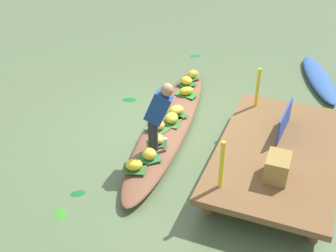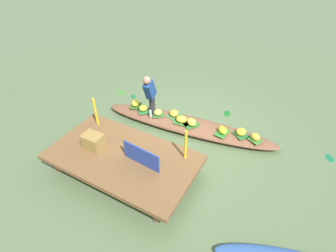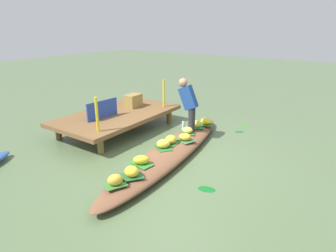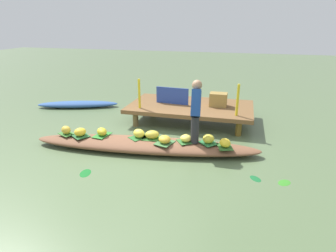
{
  "view_description": "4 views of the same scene",
  "coord_description": "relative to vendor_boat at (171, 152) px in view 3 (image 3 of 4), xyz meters",
  "views": [
    {
      "loc": [
        6.1,
        2.39,
        4.22
      ],
      "look_at": [
        0.38,
        0.12,
        0.29
      ],
      "focal_mm": 44.28,
      "sensor_mm": 36.0,
      "label": 1
    },
    {
      "loc": [
        -2.31,
        5.19,
        4.52
      ],
      "look_at": [
        0.3,
        0.53,
        0.33
      ],
      "focal_mm": 28.77,
      "sensor_mm": 36.0,
      "label": 2
    },
    {
      "loc": [
        -4.47,
        -3.02,
        2.58
      ],
      "look_at": [
        0.26,
        0.25,
        0.55
      ],
      "focal_mm": 30.69,
      "sensor_mm": 36.0,
      "label": 3
    },
    {
      "loc": [
        1.86,
        -5.13,
        2.54
      ],
      "look_at": [
        0.35,
        0.56,
        0.37
      ],
      "focal_mm": 30.6,
      "sensor_mm": 36.0,
      "label": 4
    }
  ],
  "objects": [
    {
      "name": "canal_water",
      "position": [
        0.0,
        0.0,
        -0.12
      ],
      "size": [
        40.0,
        40.0,
        0.0
      ],
      "primitive_type": "plane",
      "color": "#546A44",
      "rests_on": "ground"
    },
    {
      "name": "dock_platform",
      "position": [
        0.58,
        2.04,
        0.27
      ],
      "size": [
        3.2,
        1.8,
        0.45
      ],
      "color": "brown",
      "rests_on": "ground"
    },
    {
      "name": "vendor_boat",
      "position": [
        0.0,
        0.0,
        0.0
      ],
      "size": [
        4.78,
        1.31,
        0.23
      ],
      "primitive_type": "ellipsoid",
      "rotation": [
        0.0,
        0.0,
        0.11
      ],
      "color": "brown",
      "rests_on": "ground"
    },
    {
      "name": "leaf_mat_0",
      "position": [
        0.45,
        -0.06,
        0.12
      ],
      "size": [
        0.4,
        0.45,
        0.01
      ],
      "primitive_type": "cube",
      "rotation": [
        0.0,
        0.0,
        1.29
      ],
      "color": "#3E703B",
      "rests_on": "vendor_boat"
    },
    {
      "name": "banana_bunch_0",
      "position": [
        0.45,
        -0.06,
        0.2
      ],
      "size": [
        0.34,
        0.35,
        0.15
      ],
      "primitive_type": "ellipsoid",
      "rotation": [
        0.0,
        0.0,
        2.13
      ],
      "color": "gold",
      "rests_on": "vendor_boat"
    },
    {
      "name": "leaf_mat_1",
      "position": [
        1.29,
        0.16,
        0.12
      ],
      "size": [
        0.44,
        0.44,
        0.01
      ],
      "primitive_type": "cube",
      "rotation": [
        0.0,
        0.0,
        2.36
      ],
      "color": "#2B743C",
      "rests_on": "vendor_boat"
    },
    {
      "name": "banana_bunch_1",
      "position": [
        1.29,
        0.16,
        0.21
      ],
      "size": [
        0.32,
        0.32,
        0.18
      ],
      "primitive_type": "ellipsoid",
      "rotation": [
        0.0,
        0.0,
        4.14
      ],
      "color": "gold",
      "rests_on": "vendor_boat"
    },
    {
      "name": "leaf_mat_2",
      "position": [
        -1.73,
        -0.14,
        0.12
      ],
      "size": [
        0.41,
        0.36,
        0.01
      ],
      "primitive_type": "cube",
      "rotation": [
        0.0,
        0.0,
        2.69
      ],
      "color": "#3C7B32",
      "rests_on": "vendor_boat"
    },
    {
      "name": "banana_bunch_2",
      "position": [
        -1.73,
        -0.14,
        0.21
      ],
      "size": [
        0.3,
        0.28,
        0.18
      ],
      "primitive_type": "ellipsoid",
      "rotation": [
        0.0,
        0.0,
        2.55
      ],
      "color": "gold",
      "rests_on": "vendor_boat"
    },
    {
      "name": "leaf_mat_3",
      "position": [
        1.63,
        0.06,
        0.12
      ],
      "size": [
        0.36,
        0.42,
        0.01
      ],
      "primitive_type": "cube",
      "rotation": [
        0.0,
        0.0,
        1.85
      ],
      "color": "#306227",
      "rests_on": "vendor_boat"
    },
    {
      "name": "banana_bunch_3",
      "position": [
        1.63,
        0.06,
        0.2
      ],
      "size": [
        0.29,
        0.32,
        0.16
      ],
      "primitive_type": "ellipsoid",
      "rotation": [
        0.0,
        0.0,
        2.0
      ],
      "color": "yellow",
      "rests_on": "vendor_boat"
    },
    {
      "name": "leaf_mat_4",
      "position": [
        -0.95,
        -0.01,
        0.12
      ],
      "size": [
        0.31,
        0.44,
        0.01
      ],
      "primitive_type": "cube",
      "rotation": [
        0.0,
        0.0,
        1.43
      ],
      "color": "#2D802B",
      "rests_on": "vendor_boat"
    },
    {
      "name": "banana_bunch_4",
      "position": [
        -0.95,
        -0.01,
        0.2
      ],
      "size": [
        0.34,
        0.35,
        0.16
      ],
      "primitive_type": "ellipsoid",
      "rotation": [
        0.0,
        0.0,
        2.29
      ],
      "color": "gold",
      "rests_on": "vendor_boat"
    },
    {
      "name": "leaf_mat_5",
      "position": [
        0.14,
        0.1,
        0.12
      ],
      "size": [
        0.44,
        0.35,
        0.01
      ],
      "primitive_type": "cube",
      "rotation": [
        0.0,
        0.0,
        0.11
      ],
      "color": "#377430",
      "rests_on": "vendor_boat"
    },
    {
      "name": "banana_bunch_5",
      "position": [
        0.14,
        0.1,
        0.21
      ],
      "size": [
        0.35,
        0.31,
        0.17
      ],
      "primitive_type": "ellipsoid",
      "rotation": [
        0.0,
        0.0,
        3.43
      ],
      "color": "gold",
      "rests_on": "vendor_boat"
    },
    {
      "name": "leaf_mat_6",
      "position": [
        -0.15,
        0.08,
        0.12
      ],
      "size": [
        0.45,
        0.47,
        0.01
      ],
      "primitive_type": "cube",
      "rotation": [
        0.0,
        0.0,
        0.95
      ],
      "color": "#29682B",
      "rests_on": "vendor_boat"
    },
    {
      "name": "banana_bunch_6",
      "position": [
        -0.15,
        0.08,
        0.21
      ],
      "size": [
        0.35,
        0.34,
        0.18
      ],
      "primitive_type": "ellipsoid",
      "rotation": [
        0.0,
        0.0,
        5.61
      ],
      "color": "yellow",
      "rests_on": "vendor_boat"
    },
    {
      "name": "leaf_mat_7",
      "position": [
        0.85,
        0.11,
        0.12
      ],
      "size": [
        0.43,
        0.42,
        0.01
      ],
      "primitive_type": "cube",
      "rotation": [
        0.0,
        0.0,
        0.61
      ],
      "color": "#30662D",
      "rests_on": "vendor_boat"
    },
    {
      "name": "banana_bunch_7",
      "position": [
        0.85,
        0.11,
        0.19
      ],
      "size": [
        0.3,
        0.3,
        0.15
      ],
      "primitive_type": "ellipsoid",
      "rotation": [
        0.0,
        0.0,
        0.44
      ],
      "color": "#F4DA52",
      "rests_on": "vendor_boat"
    },
    {
      "name": "leaf_mat_8",
      "position": [
        -1.38,
        -0.16,
        0.12
      ],
      "size": [
        0.46,
        0.44,
        0.01
      ],
      "primitive_type": "cube",
      "rotation": [
        0.0,
        0.0,
        2.55
      ],
      "color": "#286230",
      "rests_on": "vendor_boat"
    },
    {
      "name": "banana_bunch_8",
      "position": [
        -1.38,
        -0.16,
        0.21
      ],
      "size": [
        0.31,
        0.32,
        0.17
      ],
      "primitive_type": "ellipsoid",
      "rotation": [
        0.0,
        0.0,
        4.27
      ],
      "color": "yellow",
      "rests_on": "vendor_boat"
    },
    {
      "name": "vendor_person",
      "position": [
        1.01,
        0.21,
        0.81
      ],
      "size": [
        0.23,
        0.47,
        1.22
      ],
      "color": "#28282D",
      "rests_on": "vendor_boat"
    },
    {
      "name": "water_bottle",
      "position": [
        0.97,
        0.31,
        0.22
      ],
      "size": [
        0.06,
        0.06,
        0.22
      ],
      "primitive_type": "cylinder",
      "color": "silver",
      "rests_on": "vendor_boat"
    },
    {
      "name": "market_banner",
      "position": [
        0.08,
        2.04,
        0.55
      ],
      "size": [
        0.89,
        0.1,
        0.44
      ],
      "primitive_type": "cube",
      "rotation": [
        0.0,
        0.0,
        -0.08
      ],
      "color": "#253F95",
      "rests_on": "dock_platform"
    },
    {
      "name": "railing_post_west",
      "position": [
        -0.62,
        1.44,
        0.71
      ],
      "size": [
        0.06,
        0.06,
        0.74
      ],
      "primitive_type": "cylinder",
      "color": "gold",
      "rests_on": "dock_platform"
    },
    {
      "name": "railing_post_east",
      "position": [
        1.78,
        1.44,
        0.71
      ],
      "size": [
        0.06,
        0.06,
        0.74
      ],
      "primitive_type": "cylinder",
      "color": "gold",
      "rests_on": "dock_platform"
    },
    {
      "name": "produce_crate",
      "position": [
        1.28,
        2.13,
        0.51
      ],
      "size": [
        0.44,
        0.32,
        0.34
      ],
      "primitive_type": "cube",
      "rotation": [
        0.0,
        0.0,
        0.01
      ],
      "color": "olive",
      "rests_on": "dock_platform"
    },
    {
      "name": "drifting_plant_1",
      "position": [
        2.68,
        -0.63,
        -0.11
      ],
      "size": [
        0.29,
        0.31,
        0.01
      ],
      "primitive_type": "ellipsoid",
      "rotation": [
        0.0,
        0.0,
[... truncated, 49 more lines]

